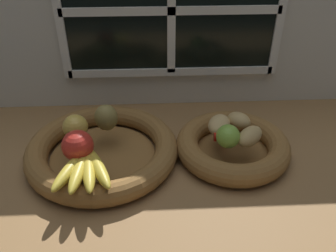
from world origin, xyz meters
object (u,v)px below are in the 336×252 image
object	(u,v)px
fruit_bowl_right	(233,146)
pear_brown	(106,118)
apple_red_front	(78,146)
potato_oblong	(219,125)
banana_bunch_front	(84,168)
apple_golden_left	(75,127)
fruit_bowl_left	(102,150)
lime_near	(228,136)
chili_pepper	(238,137)
potato_back	(239,121)
potato_small	(250,136)

from	to	relation	value
fruit_bowl_right	pear_brown	xyz separation A→B (cm)	(-33.41, 5.38, 6.72)
apple_red_front	potato_oblong	world-z (taller)	apple_red_front
fruit_bowl_right	banana_bunch_front	size ratio (longest dim) A/B	1.77
apple_golden_left	banana_bunch_front	xyz separation A→B (cm)	(4.16, -14.30, -1.74)
fruit_bowl_left	apple_red_front	size ratio (longest dim) A/B	5.27
apple_golden_left	lime_near	distance (cm)	38.86
fruit_bowl_right	chili_pepper	world-z (taller)	chili_pepper
pear_brown	lime_near	bearing A→B (deg)	-16.66
apple_red_front	chili_pepper	bearing A→B (deg)	7.48
banana_bunch_front	potato_oblong	bearing A→B (deg)	24.46
apple_golden_left	banana_bunch_front	size ratio (longest dim) A/B	0.38
apple_red_front	potato_back	bearing A→B (deg)	15.44
potato_small	lime_near	xyz separation A→B (cm)	(-5.74, -0.67, 0.68)
apple_golden_left	potato_back	bearing A→B (deg)	3.21
fruit_bowl_left	fruit_bowl_right	size ratio (longest dim) A/B	1.31
potato_oblong	apple_golden_left	bearing A→B (deg)	-178.73
chili_pepper	potato_oblong	bearing A→B (deg)	135.10
pear_brown	banana_bunch_front	distance (cm)	18.19
pear_brown	potato_back	bearing A→B (deg)	-1.65
banana_bunch_front	lime_near	xyz separation A→B (cm)	(34.26, 8.51, 1.51)
fruit_bowl_left	lime_near	bearing A→B (deg)	-6.86
pear_brown	banana_bunch_front	world-z (taller)	pear_brown
banana_bunch_front	lime_near	size ratio (longest dim) A/B	2.85
pear_brown	banana_bunch_front	bearing A→B (deg)	-100.88
apple_red_front	potato_small	distance (cm)	42.26
potato_oblong	banana_bunch_front	bearing A→B (deg)	-155.54
pear_brown	potato_oblong	world-z (taller)	pear_brown
lime_near	chili_pepper	bearing A→B (deg)	33.96
apple_red_front	chili_pepper	size ratio (longest dim) A/B	0.62
fruit_bowl_right	potato_oblong	size ratio (longest dim) A/B	3.66
banana_bunch_front	fruit_bowl_right	bearing A→B (deg)	18.54
fruit_bowl_left	apple_red_front	world-z (taller)	apple_red_front
potato_small	chili_pepper	bearing A→B (deg)	151.46
apple_golden_left	chili_pepper	xyz separation A→B (cm)	(41.54, -3.70, -2.11)
fruit_bowl_left	potato_small	distance (cm)	38.23
apple_golden_left	potato_small	distance (cm)	44.46
potato_back	chili_pepper	xyz separation A→B (cm)	(-1.43, -6.11, -1.05)
pear_brown	chili_pepper	world-z (taller)	pear_brown
apple_golden_left	chili_pepper	size ratio (longest dim) A/B	0.53
pear_brown	chili_pepper	bearing A→B (deg)	-11.86
fruit_bowl_left	apple_golden_left	xyz separation A→B (cm)	(-6.45, 1.95, 6.36)
fruit_bowl_left	chili_pepper	bearing A→B (deg)	-2.85
apple_golden_left	lime_near	xyz separation A→B (cm)	(38.42, -5.79, -0.24)
potato_back	potato_small	xyz separation A→B (cm)	(1.19, -7.54, 0.14)
potato_oblong	fruit_bowl_right	bearing A→B (deg)	-37.87
pear_brown	potato_small	xyz separation A→B (cm)	(36.58, -8.56, -1.30)
fruit_bowl_right	potato_oblong	xyz separation A→B (cm)	(-3.57, 2.78, 5.24)
banana_bunch_front	potato_small	distance (cm)	41.04
apple_golden_left	potato_oblong	xyz separation A→B (cm)	(37.41, 0.83, -1.10)
apple_red_front	banana_bunch_front	bearing A→B (deg)	-69.07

